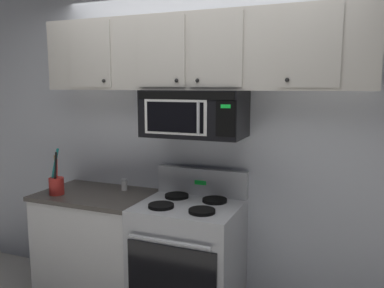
{
  "coord_description": "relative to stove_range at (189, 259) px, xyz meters",
  "views": [
    {
      "loc": [
        1.08,
        -2.19,
        1.78
      ],
      "look_at": [
        0.0,
        0.49,
        1.35
      ],
      "focal_mm": 36.49,
      "sensor_mm": 36.0,
      "label": 1
    }
  ],
  "objects": [
    {
      "name": "counter_segment",
      "position": [
        -0.84,
        0.01,
        -0.02
      ],
      "size": [
        0.93,
        0.65,
        0.9
      ],
      "color": "silver",
      "rests_on": "ground_plane"
    },
    {
      "name": "upper_cabinets",
      "position": [
        -0.0,
        0.15,
        1.56
      ],
      "size": [
        2.5,
        0.36,
        0.55
      ],
      "color": "#BCB7AD"
    },
    {
      "name": "over_range_microwave",
      "position": [
        -0.0,
        0.12,
        1.11
      ],
      "size": [
        0.76,
        0.43,
        0.35
      ],
      "color": "black"
    },
    {
      "name": "back_wall",
      "position": [
        0.0,
        0.37,
        0.88
      ],
      "size": [
        5.2,
        0.1,
        2.7
      ],
      "primitive_type": "cube",
      "color": "silver",
      "rests_on": "ground_plane"
    },
    {
      "name": "stove_range",
      "position": [
        0.0,
        0.0,
        0.0
      ],
      "size": [
        0.76,
        0.69,
        1.12
      ],
      "color": "#B7BABF",
      "rests_on": "ground_plane"
    },
    {
      "name": "salt_shaker",
      "position": [
        -0.66,
        0.16,
        0.48
      ],
      "size": [
        0.05,
        0.05,
        0.1
      ],
      "color": "white",
      "rests_on": "counter_segment"
    },
    {
      "name": "utensil_crock_red",
      "position": [
        -1.11,
        -0.15,
        0.52
      ],
      "size": [
        0.12,
        0.12,
        0.38
      ],
      "color": "red",
      "rests_on": "counter_segment"
    }
  ]
}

